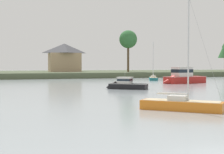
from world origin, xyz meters
The scene contains 7 objects.
far_shore_bank centered at (0.00, 98.33, 0.76)m, with size 210.63×45.15×1.52m, color #4C563D.
cruiser_red centered at (25.43, 47.38, 0.80)m, with size 10.66×5.19×5.70m.
sailboat_orange centered at (5.15, 12.51, 0.21)m, with size 6.02×5.81×9.60m.
cruiser_black centered at (9.10, 36.40, 0.40)m, with size 6.39×5.66×3.40m.
sailboat_teal centered at (26.19, 61.89, 0.21)m, with size 4.26×6.96×9.78m.
shore_tree_center_right centered at (28.91, 85.75, 11.55)m, with size 5.59×5.59×12.95m.
cottage_near_water centered at (10.45, 94.34, 6.17)m, with size 10.22×8.14×8.97m.
Camera 1 is at (-8.55, -10.99, 3.64)m, focal length 53.23 mm.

